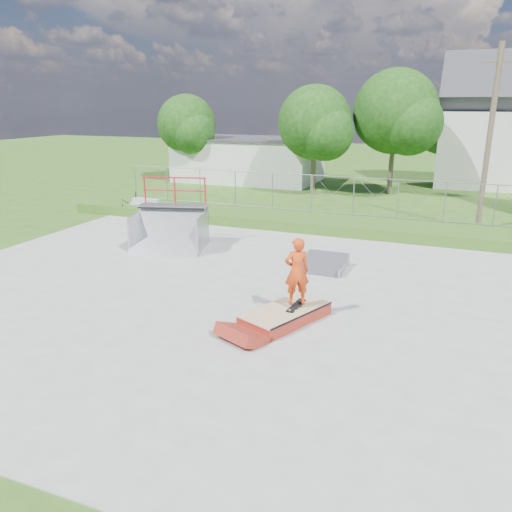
# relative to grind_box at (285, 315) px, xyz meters

# --- Properties ---
(ground) EXTENTS (120.00, 120.00, 0.00)m
(ground) POSITION_rel_grind_box_xyz_m (-2.49, 0.94, -0.18)
(ground) COLOR #2B5618
(ground) RESTS_ON ground
(concrete_pad) EXTENTS (20.00, 16.00, 0.04)m
(concrete_pad) POSITION_rel_grind_box_xyz_m (-2.49, 0.94, -0.16)
(concrete_pad) COLOR gray
(concrete_pad) RESTS_ON ground
(grass_berm) EXTENTS (24.00, 3.00, 0.50)m
(grass_berm) POSITION_rel_grind_box_xyz_m (-2.49, 10.44, 0.07)
(grass_berm) COLOR #2B5618
(grass_berm) RESTS_ON ground
(grind_box) EXTENTS (2.06, 2.73, 0.37)m
(grind_box) POSITION_rel_grind_box_xyz_m (0.00, 0.00, 0.00)
(grind_box) COLOR maroon
(grind_box) RESTS_ON concrete_pad
(quarter_pipe) EXTENTS (3.20, 2.90, 2.71)m
(quarter_pipe) POSITION_rel_grind_box_xyz_m (-6.39, 4.76, 1.17)
(quarter_pipe) COLOR #97989E
(quarter_pipe) RESTS_ON concrete_pad
(flat_bank_ramp) EXTENTS (1.49, 1.59, 0.45)m
(flat_bank_ramp) POSITION_rel_grind_box_xyz_m (-0.11, 4.51, 0.04)
(flat_bank_ramp) COLOR #97989E
(flat_bank_ramp) RESTS_ON concrete_pad
(skateboard) EXTENTS (0.37, 0.82, 0.13)m
(skateboard) POSITION_rel_grind_box_xyz_m (0.23, 0.20, 0.23)
(skateboard) COLOR black
(skateboard) RESTS_ON grind_box
(skater) EXTENTS (0.78, 0.70, 1.80)m
(skater) POSITION_rel_grind_box_xyz_m (0.23, 0.20, 1.13)
(skater) COLOR red
(skater) RESTS_ON grind_box
(concrete_stairs) EXTENTS (1.50, 1.60, 0.80)m
(concrete_stairs) POSITION_rel_grind_box_xyz_m (-10.99, 9.64, 0.22)
(concrete_stairs) COLOR gray
(concrete_stairs) RESTS_ON ground
(chain_link_fence) EXTENTS (20.00, 0.06, 1.80)m
(chain_link_fence) POSITION_rel_grind_box_xyz_m (-2.49, 11.44, 1.22)
(chain_link_fence) COLOR gray
(chain_link_fence) RESTS_ON grass_berm
(utility_building_flat) EXTENTS (10.00, 6.00, 3.00)m
(utility_building_flat) POSITION_rel_grind_box_xyz_m (-10.49, 22.94, 1.32)
(utility_building_flat) COLOR silver
(utility_building_flat) RESTS_ON ground
(gable_house) EXTENTS (8.40, 6.08, 8.94)m
(gable_house) POSITION_rel_grind_box_xyz_m (6.51, 26.94, 3.65)
(gable_house) COLOR silver
(gable_house) RESTS_ON ground
(utility_pole) EXTENTS (0.24, 0.24, 8.00)m
(utility_pole) POSITION_rel_grind_box_xyz_m (5.01, 12.94, 3.82)
(utility_pole) COLOR brown
(utility_pole) RESTS_ON ground
(tree_left_near) EXTENTS (4.76, 4.48, 6.65)m
(tree_left_near) POSITION_rel_grind_box_xyz_m (-4.25, 18.78, 4.06)
(tree_left_near) COLOR brown
(tree_left_near) RESTS_ON ground
(tree_center) EXTENTS (5.44, 5.12, 7.60)m
(tree_center) POSITION_rel_grind_box_xyz_m (0.29, 20.75, 4.66)
(tree_center) COLOR brown
(tree_center) RESTS_ON ground
(tree_left_far) EXTENTS (4.42, 4.16, 6.18)m
(tree_left_far) POSITION_rel_grind_box_xyz_m (-14.26, 20.79, 3.75)
(tree_left_far) COLOR brown
(tree_left_far) RESTS_ON ground
(tree_back_mid) EXTENTS (4.08, 3.84, 5.70)m
(tree_back_mid) POSITION_rel_grind_box_xyz_m (2.72, 28.80, 3.45)
(tree_back_mid) COLOR brown
(tree_back_mid) RESTS_ON ground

